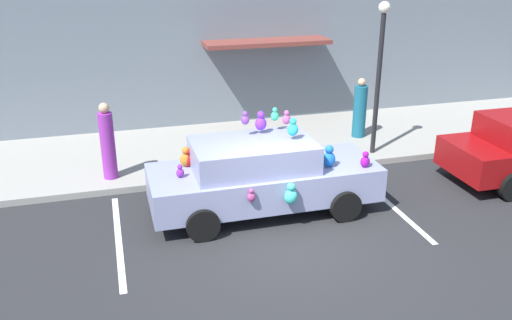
{
  "coord_description": "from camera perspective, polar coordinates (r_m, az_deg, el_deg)",
  "views": [
    {
      "loc": [
        -3.04,
        -8.42,
        5.25
      ],
      "look_at": [
        -0.13,
        1.99,
        0.9
      ],
      "focal_mm": 38.55,
      "sensor_mm": 36.0,
      "label": 1
    }
  ],
  "objects": [
    {
      "name": "ground_plane",
      "position": [
        10.38,
        3.67,
        -8.52
      ],
      "size": [
        60.0,
        60.0,
        0.0
      ],
      "primitive_type": "plane",
      "color": "#262628"
    },
    {
      "name": "parking_stripe_rear",
      "position": [
        10.78,
        -14.09,
        -7.93
      ],
      "size": [
        0.12,
        3.6,
        0.01
      ],
      "primitive_type": "cube",
      "color": "silver",
      "rests_on": "ground"
    },
    {
      "name": "teddy_bear_on_sidewalk",
      "position": [
        13.3,
        -5.71,
        0.53
      ],
      "size": [
        0.31,
        0.26,
        0.59
      ],
      "color": "#9E723D",
      "rests_on": "sidewalk"
    },
    {
      "name": "sidewalk",
      "position": [
        14.7,
        -2.7,
        1.28
      ],
      "size": [
        24.0,
        4.0,
        0.15
      ],
      "primitive_type": "cube",
      "color": "gray",
      "rests_on": "ground"
    },
    {
      "name": "storefront_building",
      "position": [
        15.99,
        -4.65,
        14.46
      ],
      "size": [
        24.0,
        1.25,
        6.4
      ],
      "color": "slate",
      "rests_on": "ground"
    },
    {
      "name": "plush_covered_car",
      "position": [
        11.14,
        0.55,
        -1.61
      ],
      "size": [
        4.64,
        2.02,
        2.07
      ],
      "color": "#888EB6",
      "rests_on": "ground"
    },
    {
      "name": "street_lamp_post",
      "position": [
        13.84,
        12.71,
        9.79
      ],
      "size": [
        0.28,
        0.28,
        3.77
      ],
      "color": "black",
      "rests_on": "sidewalk"
    },
    {
      "name": "pedestrian_near_shopfront",
      "position": [
        12.8,
        -15.14,
        1.68
      ],
      "size": [
        0.33,
        0.33,
        1.78
      ],
      "color": "purple",
      "rests_on": "sidewalk"
    },
    {
      "name": "parking_stripe_front",
      "position": [
        12.15,
        13.59,
        -4.34
      ],
      "size": [
        0.12,
        3.6,
        0.01
      ],
      "primitive_type": "cube",
      "color": "silver",
      "rests_on": "ground"
    },
    {
      "name": "pedestrian_walking_past",
      "position": [
        15.36,
        10.72,
        5.11
      ],
      "size": [
        0.36,
        0.36,
        1.65
      ],
      "color": "#175B73",
      "rests_on": "sidewalk"
    }
  ]
}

